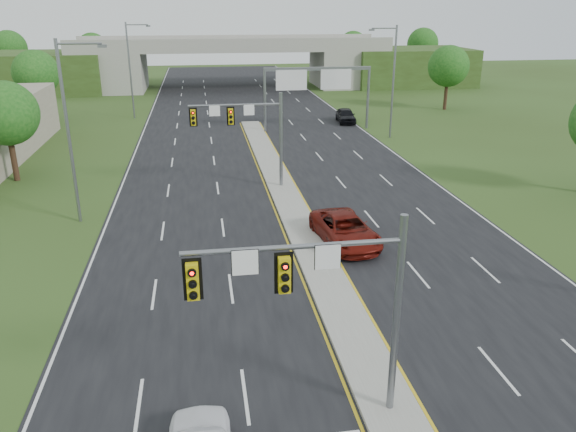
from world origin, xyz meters
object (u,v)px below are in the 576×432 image
at_px(signal_mast_near, 327,291).
at_px(car_far_c, 346,115).
at_px(overpass, 232,66).
at_px(sign_gantry, 316,81).
at_px(car_far_a, 345,230).
at_px(signal_mast_far, 250,126).

height_order(signal_mast_near, car_far_c, signal_mast_near).
xyz_separation_m(signal_mast_near, overpass, (2.26, 80.07, -1.17)).
relative_size(sign_gantry, car_far_c, 2.44).
height_order(signal_mast_near, overpass, overpass).
height_order(sign_gantry, car_far_a, sign_gantry).
relative_size(signal_mast_far, sign_gantry, 0.60).
distance_m(car_far_a, car_far_c, 35.66).
xyz_separation_m(signal_mast_near, sign_gantry, (8.95, 44.99, 0.51)).
height_order(car_far_a, car_far_c, car_far_a).
relative_size(car_far_a, car_far_c, 1.25).
bearing_deg(sign_gantry, signal_mast_far, -114.11).
relative_size(overpass, car_far_a, 13.50).
height_order(signal_mast_near, signal_mast_far, same).
xyz_separation_m(signal_mast_far, car_far_c, (13.26, 23.57, -3.90)).
bearing_deg(signal_mast_far, overpass, 87.65).
distance_m(overpass, car_far_a, 66.10).
relative_size(signal_mast_far, overpass, 0.09).
bearing_deg(sign_gantry, signal_mast_near, -101.25).
distance_m(signal_mast_far, sign_gantry, 21.91).
xyz_separation_m(sign_gantry, car_far_a, (-4.63, -30.94, -4.40)).
distance_m(overpass, car_far_c, 33.48).
xyz_separation_m(overpass, car_far_a, (2.05, -66.02, -2.71)).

